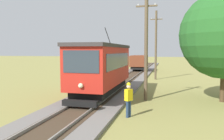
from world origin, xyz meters
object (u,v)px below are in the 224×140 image
track_worker (129,98)px  freight_car (139,62)px  red_tram (102,67)px  utility_pole_near_tram (146,46)px  utility_pole_mid (156,45)px

track_worker → freight_car: bearing=-51.8°
red_tram → freight_car: bearing=90.0°
freight_car → utility_pole_near_tram: size_ratio=0.73×
red_tram → utility_pole_mid: 11.71m
red_tram → utility_pole_mid: utility_pole_mid is taller
utility_pole_near_tram → utility_pole_mid: 11.51m
red_tram → freight_car: 20.94m
utility_pole_mid → track_worker: size_ratio=4.45×
freight_car → track_worker: 25.51m
freight_car → utility_pole_mid: (3.18, -9.81, 2.51)m
red_tram → freight_car: (-0.00, 20.93, -0.64)m
red_tram → track_worker: bearing=-58.4°
utility_pole_mid → red_tram: bearing=-106.0°
freight_car → utility_pole_mid: size_ratio=0.65×
red_tram → utility_pole_mid: size_ratio=1.08×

